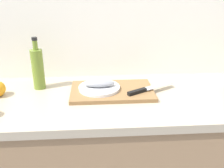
% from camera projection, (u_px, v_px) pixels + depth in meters
% --- Properties ---
extents(back_wall, '(3.20, 0.05, 2.50)m').
position_uv_depth(back_wall, '(113.00, 17.00, 1.47)').
color(back_wall, white).
rests_on(back_wall, ground_plane).
extents(kitchen_counter, '(2.00, 0.60, 0.90)m').
position_uv_depth(kitchen_counter, '(117.00, 166.00, 1.48)').
color(kitchen_counter, '#9E7A56').
rests_on(kitchen_counter, ground_plane).
extents(cutting_board, '(0.43, 0.26, 0.02)m').
position_uv_depth(cutting_board, '(112.00, 91.00, 1.34)').
color(cutting_board, olive).
rests_on(cutting_board, kitchen_counter).
extents(white_plate, '(0.22, 0.22, 0.01)m').
position_uv_depth(white_plate, '(99.00, 88.00, 1.34)').
color(white_plate, white).
rests_on(white_plate, cutting_board).
extents(fish_fillet, '(0.16, 0.07, 0.04)m').
position_uv_depth(fish_fillet, '(99.00, 83.00, 1.33)').
color(fish_fillet, gray).
rests_on(fish_fillet, white_plate).
extents(chef_knife, '(0.27, 0.17, 0.02)m').
position_uv_depth(chef_knife, '(145.00, 89.00, 1.32)').
color(chef_knife, silver).
rests_on(chef_knife, cutting_board).
extents(olive_oil_bottle, '(0.06, 0.06, 0.28)m').
position_uv_depth(olive_oil_bottle, '(38.00, 68.00, 1.36)').
color(olive_oil_bottle, olive).
rests_on(olive_oil_bottle, kitchen_counter).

